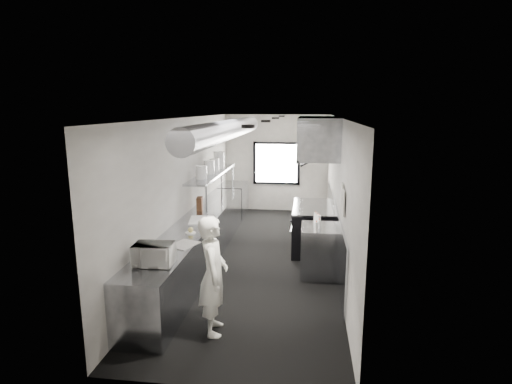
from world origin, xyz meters
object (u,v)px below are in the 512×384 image
(range, at_px, (312,227))
(bottle_station, at_px, (319,251))
(plate_stack_c, at_px, (214,165))
(squeeze_bottle_e, at_px, (316,218))
(plate_stack_d, at_px, (219,160))
(plate_stack_b, at_px, (209,167))
(small_plate, at_px, (191,233))
(squeeze_bottle_c, at_px, (319,221))
(far_work_table, at_px, (233,200))
(squeeze_bottle_d, at_px, (317,219))
(exhaust_hood, at_px, (318,137))
(cutting_board, at_px, (202,220))
(plate_stack_a, at_px, (201,172))
(deli_tub_b, at_px, (145,256))
(squeeze_bottle_b, at_px, (319,224))
(line_cook, at_px, (213,275))
(prep_counter, at_px, (198,242))
(microwave, at_px, (154,254))
(squeeze_bottle_a, at_px, (316,227))
(knife_block, at_px, (200,204))
(pass_shelf, at_px, (213,174))

(range, xyz_separation_m, bottle_station, (0.11, -1.40, -0.02))
(plate_stack_c, distance_m, squeeze_bottle_e, 2.82)
(plate_stack_d, bearing_deg, plate_stack_b, -91.68)
(small_plate, xyz_separation_m, squeeze_bottle_c, (2.16, 0.72, 0.09))
(far_work_table, distance_m, squeeze_bottle_d, 4.39)
(exhaust_hood, xyz_separation_m, squeeze_bottle_c, (0.04, -1.36, -1.39))
(cutting_board, height_order, plate_stack_a, plate_stack_a)
(plate_stack_a, bearing_deg, cutting_board, -76.29)
(deli_tub_b, relative_size, plate_stack_d, 0.37)
(small_plate, xyz_separation_m, squeeze_bottle_b, (2.16, 0.56, 0.07))
(line_cook, distance_m, squeeze_bottle_c, 2.63)
(squeeze_bottle_e, bearing_deg, prep_counter, -178.43)
(range, relative_size, cutting_board, 2.68)
(prep_counter, relative_size, plate_stack_c, 19.94)
(prep_counter, distance_m, microwave, 2.38)
(cutting_board, distance_m, plate_stack_a, 1.09)
(squeeze_bottle_a, relative_size, squeeze_bottle_c, 0.90)
(plate_stack_a, bearing_deg, knife_block, 141.69)
(plate_stack_c, height_order, squeeze_bottle_e, plate_stack_c)
(exhaust_hood, xyz_separation_m, microwave, (-2.22, -3.51, -1.34))
(knife_block, distance_m, plate_stack_d, 1.64)
(small_plate, height_order, squeeze_bottle_c, squeeze_bottle_c)
(far_work_table, relative_size, knife_block, 4.47)
(exhaust_hood, bearing_deg, pass_shelf, 172.53)
(microwave, bearing_deg, bottle_station, 39.98)
(microwave, relative_size, squeeze_bottle_c, 2.45)
(exhaust_hood, bearing_deg, plate_stack_b, 177.32)
(small_plate, height_order, plate_stack_d, plate_stack_d)
(pass_shelf, distance_m, squeeze_bottle_e, 2.74)
(pass_shelf, relative_size, squeeze_bottle_e, 15.68)
(pass_shelf, relative_size, cutting_board, 5.03)
(range, bearing_deg, microwave, -121.61)
(pass_shelf, height_order, squeeze_bottle_a, pass_shelf)
(plate_stack_d, bearing_deg, squeeze_bottle_e, -43.06)
(pass_shelf, bearing_deg, microwave, -88.96)
(pass_shelf, xyz_separation_m, squeeze_bottle_b, (2.32, -1.81, -0.56))
(plate_stack_d, xyz_separation_m, squeeze_bottle_d, (2.30, -2.21, -0.78))
(exhaust_hood, height_order, plate_stack_d, exhaust_hood)
(exhaust_hood, relative_size, squeeze_bottle_a, 12.22)
(line_cook, distance_m, squeeze_bottle_e, 2.78)
(line_cook, relative_size, knife_block, 6.03)
(far_work_table, relative_size, squeeze_bottle_e, 6.27)
(pass_shelf, bearing_deg, bottle_station, -35.99)
(deli_tub_b, bearing_deg, plate_stack_a, 88.34)
(knife_block, bearing_deg, squeeze_bottle_c, -28.37)
(small_plate, bearing_deg, bottle_station, 17.21)
(squeeze_bottle_a, relative_size, squeeze_bottle_b, 1.13)
(line_cook, height_order, squeeze_bottle_b, line_cook)
(squeeze_bottle_c, xyz_separation_m, squeeze_bottle_d, (-0.03, 0.13, -0.01))
(squeeze_bottle_c, bearing_deg, range, 93.97)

